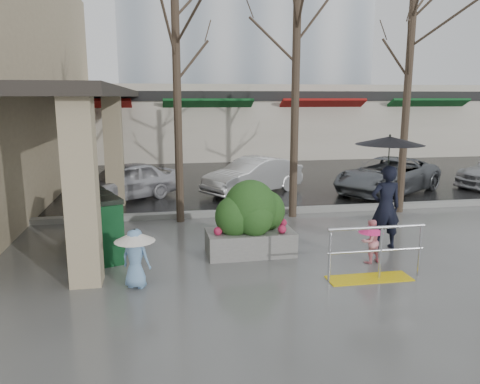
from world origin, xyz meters
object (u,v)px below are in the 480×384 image
object	(u,v)px
handrail	(373,260)
child_blue	(135,251)
tree_west	(175,28)
car_c	(387,175)
tree_mideast	(411,42)
car_b	(253,176)
car_a	(123,182)
child_pink	(370,238)
woman	(387,181)
tree_midwest	(297,25)
news_boxes	(96,221)
planter	(251,219)

from	to	relation	value
handrail	child_blue	world-z (taller)	child_blue
tree_west	car_c	world-z (taller)	tree_west
tree_mideast	car_b	xyz separation A→B (m)	(-3.76, 3.42, -4.23)
car_a	car_c	size ratio (longest dim) A/B	0.82
child_pink	tree_mideast	bearing A→B (deg)	-143.74
handrail	child_pink	bearing A→B (deg)	68.27
tree_mideast	woman	size ratio (longest dim) A/B	2.53
tree_west	tree_midwest	size ratio (longest dim) A/B	0.97
tree_west	child_pink	world-z (taller)	tree_west
handrail	tree_west	xyz separation A→B (m)	(-3.36, 4.80, 4.71)
tree_west	car_b	world-z (taller)	tree_west
tree_west	child_pink	bearing A→B (deg)	-46.92
child_pink	news_boxes	xyz separation A→B (m)	(-5.64, 1.76, 0.16)
tree_mideast	car_a	world-z (taller)	tree_mideast
car_b	car_c	world-z (taller)	same
handrail	tree_midwest	size ratio (longest dim) A/B	0.27
handrail	car_a	size ratio (longest dim) A/B	0.51
news_boxes	car_a	distance (m)	5.19
handrail	car_b	world-z (taller)	car_b
child_pink	child_blue	xyz separation A→B (m)	(-4.70, -0.48, 0.15)
tree_midwest	child_pink	bearing A→B (deg)	-82.83
news_boxes	car_c	xyz separation A→B (m)	(9.38, 4.83, -0.05)
tree_midwest	car_a	distance (m)	7.38
car_a	car_c	distance (m)	9.17
child_blue	car_b	distance (m)	8.70
news_boxes	handrail	bearing A→B (deg)	-47.45
tree_west	child_blue	bearing A→B (deg)	-102.72
planter	child_pink	bearing A→B (deg)	-22.41
tree_west	tree_mideast	size ratio (longest dim) A/B	1.05
child_blue	child_pink	bearing A→B (deg)	-149.33
child_pink	child_blue	world-z (taller)	child_blue
planter	news_boxes	bearing A→B (deg)	166.36
tree_west	child_blue	world-z (taller)	tree_west
car_c	car_a	bearing A→B (deg)	-125.51
tree_midwest	handrail	bearing A→B (deg)	-88.09
woman	child_blue	distance (m)	5.64
child_blue	car_a	world-z (taller)	car_a
tree_mideast	planter	xyz separation A→B (m)	(-5.12, -3.00, -4.08)
tree_west	car_b	distance (m)	6.25
car_a	car_c	bearing A→B (deg)	53.22
tree_mideast	planter	distance (m)	7.20
tree_west	car_a	world-z (taller)	tree_west
car_b	handrail	bearing A→B (deg)	-27.54
car_a	tree_midwest	bearing A→B (deg)	24.16
handrail	tree_midwest	bearing A→B (deg)	91.91
car_a	tree_west	bearing A→B (deg)	-4.55
tree_west	child_pink	size ratio (longest dim) A/B	7.46
car_a	car_b	bearing A→B (deg)	60.91
handrail	news_boxes	size ratio (longest dim) A/B	0.77
tree_mideast	car_c	distance (m)	5.07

